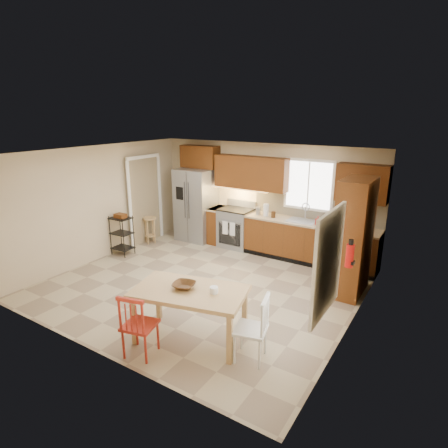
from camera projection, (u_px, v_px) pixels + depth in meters
floor at (203, 285)px, 7.17m from camera, size 5.50×5.50×0.00m
ceiling at (200, 153)px, 6.45m from camera, size 5.50×5.00×0.02m
wall_back at (263, 197)px, 8.83m from camera, size 5.50×0.02×2.50m
wall_front at (88, 269)px, 4.79m from camera, size 5.50×0.02×2.50m
wall_left at (100, 203)px, 8.22m from camera, size 0.02×5.00×2.50m
wall_right at (356, 251)px, 5.40m from camera, size 0.02×5.00×2.50m
refrigerator at (196, 205)px, 9.50m from camera, size 0.92×0.75×1.82m
range_stove at (236, 228)px, 9.08m from camera, size 0.76×0.63×0.92m
base_cabinet_narrow at (218, 225)px, 9.38m from camera, size 0.30×0.60×0.90m
base_cabinet_run at (309, 242)px, 8.16m from camera, size 2.92×0.60×0.90m
dishwasher at (330, 251)px, 7.64m from camera, size 0.60×0.02×0.78m
backsplash at (316, 207)px, 8.18m from camera, size 2.92×0.03×0.55m
upper_over_fridge at (200, 157)px, 9.31m from camera, size 1.00×0.35×0.55m
upper_left_block at (251, 173)px, 8.65m from camera, size 1.80×0.35×0.75m
upper_right_block at (363, 183)px, 7.37m from camera, size 1.00×0.35×0.75m
window_back at (309, 185)px, 8.13m from camera, size 1.12×0.04×1.12m
sink at (302, 223)px, 8.14m from camera, size 0.62×0.46×0.16m
undercab_glow at (239, 188)px, 8.90m from camera, size 1.60×0.30×0.01m
soap_bottle at (318, 220)px, 7.82m from camera, size 0.09×0.09×0.19m
paper_towel at (266, 210)px, 8.48m from camera, size 0.12×0.12×0.28m
canister_steel at (258, 211)px, 8.60m from camera, size 0.11×0.11×0.18m
canister_wood at (273, 214)px, 8.37m from camera, size 0.10×0.10×0.14m
pantry at (353, 238)px, 6.59m from camera, size 0.50×0.95×2.10m
fire_extinguisher at (350, 256)px, 5.62m from camera, size 0.12×0.12×0.36m
window_right at (328, 263)px, 4.45m from camera, size 0.04×1.02×1.32m
doorway at (145, 201)px, 9.28m from camera, size 0.04×0.95×2.10m
dining_table at (190, 315)px, 5.36m from camera, size 1.74×1.24×0.77m
chair_red at (140, 324)px, 5.00m from camera, size 0.52×0.52×0.93m
chair_white at (250, 328)px, 4.90m from camera, size 0.52×0.52×0.93m
table_bowl at (184, 288)px, 5.30m from camera, size 0.39×0.39×0.08m
table_jar at (214, 291)px, 5.15m from camera, size 0.14×0.14×0.14m
bar_stool at (150, 230)px, 9.37m from camera, size 0.37×0.37×0.66m
utility_cart at (122, 235)px, 8.58m from camera, size 0.47×0.36×0.92m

